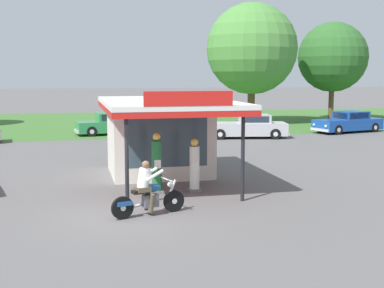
{
  "coord_description": "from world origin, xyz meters",
  "views": [
    {
      "loc": [
        -1.5,
        -14.62,
        3.95
      ],
      "look_at": [
        2.84,
        4.28,
        1.4
      ],
      "focal_mm": 48.97,
      "sensor_mm": 36.0,
      "label": 1
    }
  ],
  "objects_px": {
    "gas_pump_nearside": "(157,166)",
    "parked_car_back_row_centre_right": "(115,124)",
    "motorcycle_with_rider": "(147,193)",
    "parked_car_back_row_far_right": "(348,123)",
    "parked_car_back_row_left": "(247,127)",
    "gas_pump_offside": "(194,167)"
  },
  "relations": [
    {
      "from": "gas_pump_nearside",
      "to": "parked_car_back_row_centre_right",
      "type": "distance_m",
      "value": 18.25
    },
    {
      "from": "gas_pump_nearside",
      "to": "parked_car_back_row_far_right",
      "type": "bearing_deg",
      "value": 44.7
    },
    {
      "from": "gas_pump_offside",
      "to": "parked_car_back_row_centre_right",
      "type": "xyz_separation_m",
      "value": [
        -1.22,
        18.24,
        -0.16
      ]
    },
    {
      "from": "gas_pump_offside",
      "to": "parked_car_back_row_far_right",
      "type": "bearing_deg",
      "value": 47.11
    },
    {
      "from": "parked_car_back_row_far_right",
      "to": "parked_car_back_row_left",
      "type": "distance_m",
      "value": 8.11
    },
    {
      "from": "gas_pump_offside",
      "to": "motorcycle_with_rider",
      "type": "xyz_separation_m",
      "value": [
        -2.01,
        -2.73,
        -0.18
      ]
    },
    {
      "from": "motorcycle_with_rider",
      "to": "parked_car_back_row_centre_right",
      "type": "xyz_separation_m",
      "value": [
        0.79,
        20.98,
        0.02
      ]
    },
    {
      "from": "gas_pump_nearside",
      "to": "motorcycle_with_rider",
      "type": "distance_m",
      "value": 2.84
    },
    {
      "from": "parked_car_back_row_far_right",
      "to": "gas_pump_nearside",
      "type": "bearing_deg",
      "value": -135.3
    },
    {
      "from": "parked_car_back_row_centre_right",
      "to": "parked_car_back_row_left",
      "type": "distance_m",
      "value": 8.92
    },
    {
      "from": "gas_pump_nearside",
      "to": "parked_car_back_row_far_right",
      "type": "distance_m",
      "value": 22.6
    },
    {
      "from": "gas_pump_offside",
      "to": "parked_car_back_row_far_right",
      "type": "relative_size",
      "value": 0.33
    },
    {
      "from": "gas_pump_nearside",
      "to": "parked_car_back_row_far_right",
      "type": "relative_size",
      "value": 0.37
    },
    {
      "from": "gas_pump_nearside",
      "to": "parked_car_back_row_centre_right",
      "type": "bearing_deg",
      "value": 89.76
    },
    {
      "from": "gas_pump_nearside",
      "to": "motorcycle_with_rider",
      "type": "relative_size",
      "value": 0.94
    },
    {
      "from": "parked_car_back_row_centre_right",
      "to": "parked_car_back_row_far_right",
      "type": "xyz_separation_m",
      "value": [
        15.99,
        -2.35,
        0.0
      ]
    },
    {
      "from": "gas_pump_nearside",
      "to": "motorcycle_with_rider",
      "type": "height_order",
      "value": "gas_pump_nearside"
    },
    {
      "from": "motorcycle_with_rider",
      "to": "parked_car_back_row_far_right",
      "type": "bearing_deg",
      "value": 48.0
    },
    {
      "from": "gas_pump_nearside",
      "to": "parked_car_back_row_far_right",
      "type": "xyz_separation_m",
      "value": [
        16.06,
        15.9,
        -0.27
      ]
    },
    {
      "from": "motorcycle_with_rider",
      "to": "gas_pump_offside",
      "type": "bearing_deg",
      "value": 53.68
    },
    {
      "from": "gas_pump_nearside",
      "to": "parked_car_back_row_centre_right",
      "type": "height_order",
      "value": "gas_pump_nearside"
    },
    {
      "from": "gas_pump_nearside",
      "to": "parked_car_back_row_left",
      "type": "height_order",
      "value": "gas_pump_nearside"
    }
  ]
}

